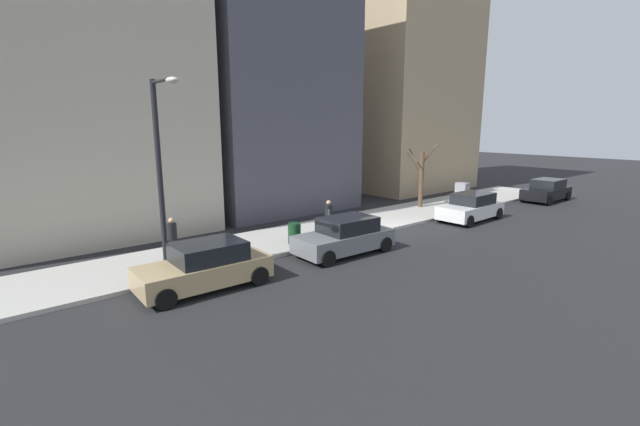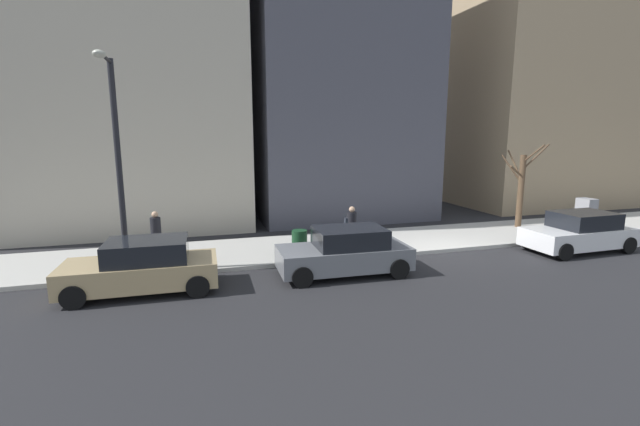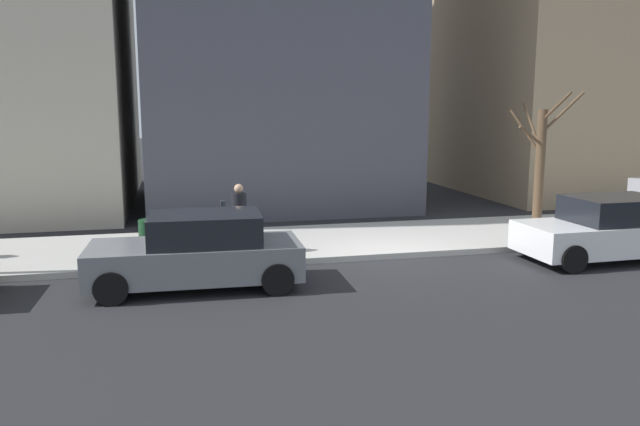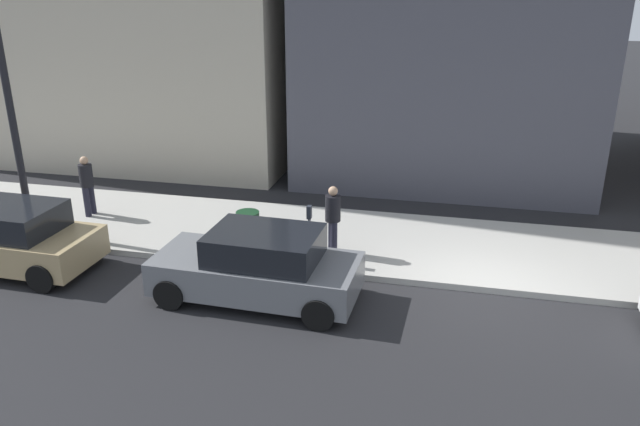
{
  "view_description": "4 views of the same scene",
  "coord_description": "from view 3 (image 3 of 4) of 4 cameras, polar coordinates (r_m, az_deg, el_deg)",
  "views": [
    {
      "loc": [
        -13.63,
        16.23,
        5.27
      ],
      "look_at": [
        1.93,
        3.2,
        1.02
      ],
      "focal_mm": 24.0,
      "sensor_mm": 36.0,
      "label": 1
    },
    {
      "loc": [
        -13.76,
        9.11,
        4.44
      ],
      "look_at": [
        1.87,
        4.46,
        1.46
      ],
      "focal_mm": 24.0,
      "sensor_mm": 36.0,
      "label": 2
    },
    {
      "loc": [
        -13.76,
        4.98,
        3.65
      ],
      "look_at": [
        0.43,
        1.61,
        1.13
      ],
      "focal_mm": 35.0,
      "sensor_mm": 36.0,
      "label": 3
    },
    {
      "loc": [
        -12.22,
        0.74,
        6.3
      ],
      "look_at": [
        1.14,
        3.8,
        1.08
      ],
      "focal_mm": 35.0,
      "sensor_mm": 36.0,
      "label": 4
    }
  ],
  "objects": [
    {
      "name": "ground_plane",
      "position": [
        15.08,
        6.36,
        -4.27
      ],
      "size": [
        120.0,
        120.0,
        0.0
      ],
      "primitive_type": "plane",
      "color": "#232326"
    },
    {
      "name": "sidewalk",
      "position": [
        16.91,
        4.08,
        -2.43
      ],
      "size": [
        4.0,
        36.0,
        0.15
      ],
      "primitive_type": "cube",
      "color": "#B2AFA8",
      "rests_on": "ground"
    },
    {
      "name": "parked_car_white",
      "position": [
        16.37,
        24.97,
        -1.38
      ],
      "size": [
        1.99,
        4.23,
        1.52
      ],
      "rotation": [
        0.0,
        0.0,
        0.02
      ],
      "color": "white",
      "rests_on": "ground"
    },
    {
      "name": "parked_car_grey",
      "position": [
        12.84,
        -11.08,
        -3.51
      ],
      "size": [
        2.04,
        4.26,
        1.52
      ],
      "rotation": [
        0.0,
        0.0,
        -0.03
      ],
      "color": "slate",
      "rests_on": "ground"
    },
    {
      "name": "parking_meter",
      "position": [
        14.5,
        -8.84,
        -0.94
      ],
      "size": [
        0.14,
        0.1,
        1.35
      ],
      "color": "slate",
      "rests_on": "sidewalk"
    },
    {
      "name": "bare_tree",
      "position": [
        19.54,
        19.46,
        4.52
      ],
      "size": [
        2.0,
        2.0,
        3.91
      ],
      "color": "brown",
      "rests_on": "sidewalk"
    },
    {
      "name": "trash_bin",
      "position": [
        14.98,
        -15.17,
        -2.3
      ],
      "size": [
        0.56,
        0.56,
        0.9
      ],
      "primitive_type": "cylinder",
      "color": "#14381E",
      "rests_on": "sidewalk"
    },
    {
      "name": "pedestrian_near_meter",
      "position": [
        15.05,
        -7.4,
        -0.09
      ],
      "size": [
        0.38,
        0.36,
        1.66
      ],
      "rotation": [
        0.0,
        0.0,
        3.58
      ],
      "color": "#1E1E2D",
      "rests_on": "sidewalk"
    }
  ]
}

